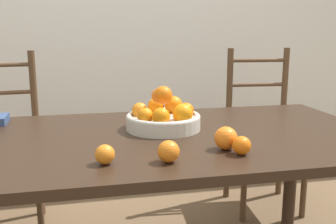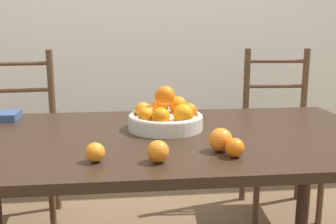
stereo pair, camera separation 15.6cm
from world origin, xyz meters
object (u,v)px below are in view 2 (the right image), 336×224
Objects in this scene: orange_loose_1 at (235,148)px; orange_loose_0 at (95,152)px; fruit_bowl at (166,116)px; orange_loose_3 at (221,140)px; chair_left at (19,146)px; chair_right at (279,138)px; orange_loose_2 at (158,151)px.

orange_loose_0 is at bearing 179.72° from orange_loose_1.
fruit_bowl reaches higher than orange_loose_3.
orange_loose_1 is 1.47m from chair_left.
fruit_bowl is at bearing -45.07° from chair_left.
chair_right is (1.06, 1.06, -0.28)m from orange_loose_0.
orange_loose_0 is at bearing 172.87° from orange_loose_2.
chair_left is (-0.52, 1.06, -0.28)m from orange_loose_0.
orange_loose_1 is at bearing -52.44° from chair_left.
orange_loose_3 is 0.08× the size of chair_right.
orange_loose_3 is at bearing -117.91° from chair_right.
orange_loose_3 reaches higher than orange_loose_2.
orange_loose_1 is 0.06× the size of chair_right.
chair_left is 1.00× the size of chair_right.
chair_left reaches higher than orange_loose_3.
orange_loose_1 is at bearing -64.75° from fruit_bowl.
chair_right is (0.63, 0.99, -0.29)m from orange_loose_3.
fruit_bowl is 0.37m from orange_loose_3.
orange_loose_0 is at bearing -124.50° from fruit_bowl.
fruit_bowl is 4.91× the size of orange_loose_1.
chair_right is (0.60, 1.06, -0.28)m from orange_loose_1.
orange_loose_1 is at bearing 5.03° from orange_loose_2.
orange_loose_3 reaches higher than orange_loose_0.
chair_left reaches higher than orange_loose_2.
chair_left reaches higher than orange_loose_1.
orange_loose_2 is 0.24m from orange_loose_3.
fruit_bowl is at bearing 115.25° from orange_loose_1.
orange_loose_2 is 0.07× the size of chair_left.
chair_right reaches higher than orange_loose_3.
orange_loose_2 is at bearing -99.62° from fruit_bowl.
chair_left reaches higher than fruit_bowl.
fruit_bowl reaches higher than orange_loose_2.
orange_loose_0 is 1.52m from chair_right.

